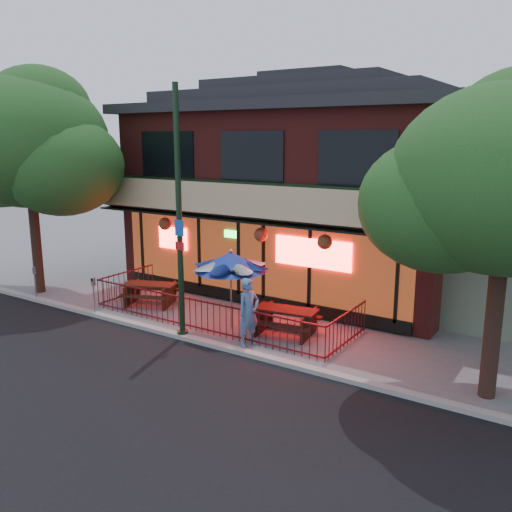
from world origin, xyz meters
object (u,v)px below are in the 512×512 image
at_px(street_tree_right, 512,169).
at_px(picnic_table_left, 150,291).
at_px(picnic_table_right, 286,317).
at_px(parking_meter_near, 94,290).
at_px(street_tree_left, 30,135).
at_px(street_light, 179,229).
at_px(parking_meter_far, 35,278).
at_px(patio_umbrella, 231,261).
at_px(pedestrian, 249,312).

bearing_deg(street_tree_right, picnic_table_left, 175.97).
distance_m(picnic_table_left, picnic_table_right, 5.29).
bearing_deg(parking_meter_near, street_tree_left, 167.36).
distance_m(street_light, parking_meter_near, 4.26).
bearing_deg(street_light, parking_meter_far, -179.33).
relative_size(picnic_table_left, parking_meter_near, 1.67).
bearing_deg(patio_umbrella, street_tree_left, -176.56).
bearing_deg(parking_meter_far, pedestrian, 3.88).
relative_size(street_tree_right, patio_umbrella, 2.88).
bearing_deg(street_tree_left, parking_meter_far, -46.12).
xyz_separation_m(street_tree_right, picnic_table_right, (-5.69, 0.83, -4.45)).
relative_size(street_light, street_tree_right, 1.00).
relative_size(picnic_table_right, parking_meter_far, 1.64).
distance_m(street_light, patio_umbrella, 1.85).
relative_size(pedestrian, parking_meter_near, 1.50).
xyz_separation_m(picnic_table_right, parking_meter_far, (-8.97, -1.90, 0.31)).
bearing_deg(pedestrian, street_light, 119.50).
distance_m(street_tree_right, patio_umbrella, 7.80).
distance_m(picnic_table_left, pedestrian, 5.06).
relative_size(pedestrian, parking_meter_far, 1.57).
distance_m(picnic_table_right, pedestrian, 1.45).
bearing_deg(parking_meter_near, parking_meter_far, 180.00).
bearing_deg(street_tree_left, street_light, -6.04).
bearing_deg(picnic_table_right, street_tree_right, -8.32).
bearing_deg(pedestrian, parking_meter_near, 110.92).
relative_size(street_light, parking_meter_far, 5.78).
bearing_deg(street_light, street_tree_left, 173.96).
bearing_deg(parking_meter_near, picnic_table_left, 70.39).
height_order(picnic_table_right, parking_meter_near, parking_meter_near).
distance_m(street_tree_right, parking_meter_far, 15.28).
distance_m(street_tree_right, parking_meter_near, 12.38).
relative_size(picnic_table_left, parking_meter_far, 1.75).
relative_size(picnic_table_left, pedestrian, 1.12).
relative_size(street_tree_left, patio_umbrella, 3.30).
distance_m(street_tree_left, picnic_table_left, 6.94).
xyz_separation_m(picnic_table_right, patio_umbrella, (-1.55, -0.54, 1.57)).
relative_size(street_tree_right, picnic_table_right, 3.53).
relative_size(street_tree_left, pedestrian, 4.24).
bearing_deg(street_light, picnic_table_right, 37.84).
xyz_separation_m(pedestrian, parking_meter_near, (-5.53, -0.58, -0.09)).
distance_m(parking_meter_near, parking_meter_far, 3.03).
bearing_deg(parking_meter_far, parking_meter_near, -0.00).
relative_size(street_tree_right, pedestrian, 3.69).
relative_size(picnic_table_left, picnic_table_right, 1.07).
relative_size(street_tree_left, parking_meter_far, 6.65).
bearing_deg(picnic_table_right, pedestrian, -107.24).
distance_m(street_tree_right, picnic_table_right, 7.27).
bearing_deg(picnic_table_left, street_tree_left, -167.83).
bearing_deg(picnic_table_right, parking_meter_far, -168.05).
xyz_separation_m(street_tree_left, street_tree_right, (15.50, 0.20, -0.71)).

